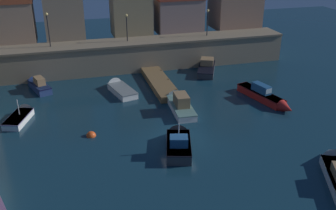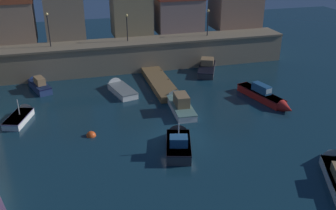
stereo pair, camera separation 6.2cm
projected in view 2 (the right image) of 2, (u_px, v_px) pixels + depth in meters
The scene contains 15 objects.
ground_plane at pixel (179, 139), 31.03m from camera, with size 97.91×97.91×0.00m, color #112D3D.
quay_wall at pixel (135, 55), 46.25m from camera, with size 37.32×3.98×3.46m.
old_town_backdrop at pixel (152, 5), 48.54m from camera, with size 35.28×5.43×9.29m.
pier_dock at pixel (160, 83), 41.49m from camera, with size 2.17×9.28×0.70m.
quay_lamp_0 at pixel (48, 24), 42.17m from camera, with size 0.32×0.32×3.78m.
quay_lamp_1 at pixel (127, 23), 44.47m from camera, with size 0.32×0.32×3.16m.
quay_lamp_2 at pixel (208, 18), 46.92m from camera, with size 0.32×0.32×3.20m.
moored_boat_2 at pixel (178, 141), 29.63m from camera, with size 3.10×5.42×2.80m.
moored_boat_3 at pixel (266, 97), 37.57m from camera, with size 2.89×7.25×1.77m.
moored_boat_5 at pixel (22, 115), 34.27m from camera, with size 2.82×4.69×2.40m.
moored_boat_6 at pixel (207, 65), 46.70m from camera, with size 4.64×7.41×1.99m.
moored_boat_7 at pixel (119, 88), 40.17m from camera, with size 2.86×5.44×1.60m.
moored_boat_8 at pixel (38, 84), 40.73m from camera, with size 2.87×5.16×1.72m.
moored_boat_9 at pixel (179, 102), 36.37m from camera, with size 2.06×6.50×2.17m.
mooring_buoy_0 at pixel (91, 136), 31.43m from camera, with size 0.80×0.80×0.80m, color #EA4C19.
Camera 2 is at (-8.17, -25.91, 15.25)m, focal length 41.11 mm.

